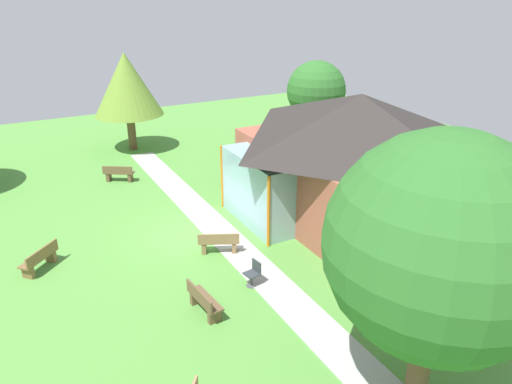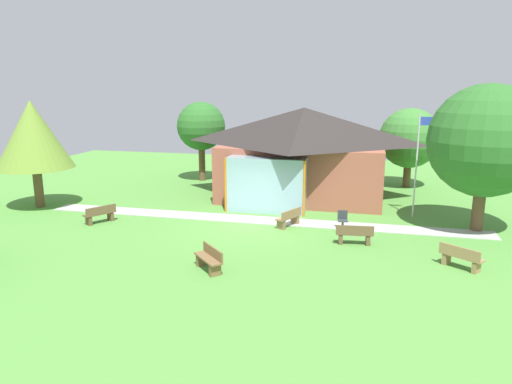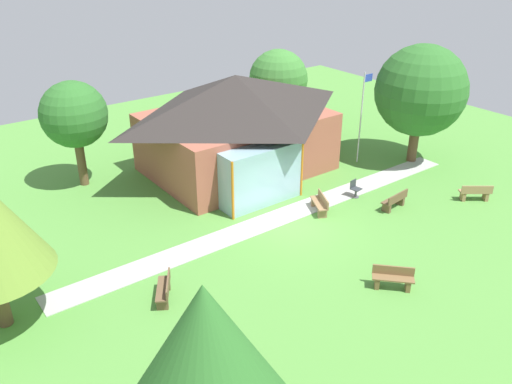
# 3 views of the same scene
# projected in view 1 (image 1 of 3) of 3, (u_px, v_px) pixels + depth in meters

# --- Properties ---
(ground_plane) EXTENTS (44.00, 44.00, 0.00)m
(ground_plane) POSITION_uv_depth(u_px,v_px,m) (193.00, 235.00, 18.85)
(ground_plane) COLOR #54933D
(pavilion) EXTENTS (9.98, 8.41, 5.17)m
(pavilion) POSITION_uv_depth(u_px,v_px,m) (353.00, 155.00, 19.49)
(pavilion) COLOR #A35642
(pavilion) RESTS_ON ground_plane
(footpath) EXTENTS (21.59, 1.31, 0.03)m
(footpath) POSITION_uv_depth(u_px,v_px,m) (217.00, 229.00, 19.29)
(footpath) COLOR #ADADA8
(footpath) RESTS_ON ground_plane
(flagpole) EXTENTS (0.64, 0.08, 5.09)m
(flagpole) POSITION_uv_depth(u_px,v_px,m) (404.00, 229.00, 13.18)
(flagpole) COLOR silver
(flagpole) RESTS_ON ground_plane
(bench_rear_near_path) EXTENTS (1.05, 1.54, 0.84)m
(bench_rear_near_path) POSITION_uv_depth(u_px,v_px,m) (219.00, 243.00, 17.43)
(bench_rear_near_path) COLOR olive
(bench_rear_near_path) RESTS_ON ground_plane
(bench_mid_right) EXTENTS (1.54, 0.59, 0.84)m
(bench_mid_right) POSITION_uv_depth(u_px,v_px,m) (204.00, 301.00, 14.18)
(bench_mid_right) COLOR brown
(bench_mid_right) RESTS_ON ground_plane
(bench_mid_left) EXTENTS (1.17, 1.51, 0.84)m
(bench_mid_left) POSITION_uv_depth(u_px,v_px,m) (119.00, 174.00, 23.93)
(bench_mid_left) COLOR brown
(bench_mid_left) RESTS_ON ground_plane
(bench_front_center) EXTENTS (1.36, 1.39, 0.84)m
(bench_front_center) POSITION_uv_depth(u_px,v_px,m) (40.00, 259.00, 16.38)
(bench_front_center) COLOR brown
(bench_front_center) RESTS_ON ground_plane
(patio_chair_lawn_spare) EXTENTS (0.50, 0.50, 0.86)m
(patio_chair_lawn_spare) POSITION_uv_depth(u_px,v_px,m) (253.00, 274.00, 15.52)
(patio_chair_lawn_spare) COLOR #33383D
(patio_chair_lawn_spare) RESTS_ON ground_plane
(tree_east_hedge) EXTENTS (4.89, 4.89, 6.50)m
(tree_east_hedge) POSITION_uv_depth(u_px,v_px,m) (440.00, 246.00, 9.89)
(tree_east_hedge) COLOR brown
(tree_east_hedge) RESTS_ON ground_plane
(tree_behind_pavilion_left) EXTENTS (3.26, 3.26, 5.36)m
(tree_behind_pavilion_left) POSITION_uv_depth(u_px,v_px,m) (316.00, 91.00, 26.47)
(tree_behind_pavilion_left) COLOR brown
(tree_behind_pavilion_left) RESTS_ON ground_plane
(tree_west_hedge) EXTENTS (3.94, 3.94, 5.67)m
(tree_west_hedge) POSITION_uv_depth(u_px,v_px,m) (127.00, 84.00, 27.40)
(tree_west_hedge) COLOR brown
(tree_west_hedge) RESTS_ON ground_plane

